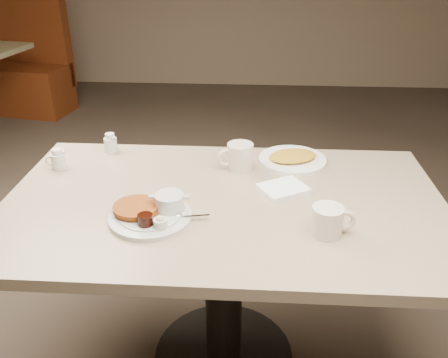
# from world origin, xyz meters

# --- Properties ---
(diner_table) EXTENTS (1.50, 0.90, 0.75)m
(diner_table) POSITION_xyz_m (0.00, 0.00, 0.58)
(diner_table) COLOR tan
(diner_table) RESTS_ON ground
(main_plate) EXTENTS (0.33, 0.28, 0.07)m
(main_plate) POSITION_xyz_m (-0.22, -0.13, 0.77)
(main_plate) COLOR beige
(main_plate) RESTS_ON diner_table
(coffee_mug_near) EXTENTS (0.14, 0.10, 0.09)m
(coffee_mug_near) POSITION_xyz_m (0.32, -0.18, 0.80)
(coffee_mug_near) COLOR silver
(coffee_mug_near) RESTS_ON diner_table
(napkin) EXTENTS (0.20, 0.19, 0.02)m
(napkin) POSITION_xyz_m (0.20, 0.08, 0.76)
(napkin) COLOR white
(napkin) RESTS_ON diner_table
(coffee_mug_far) EXTENTS (0.15, 0.13, 0.10)m
(coffee_mug_far) POSITION_xyz_m (0.04, 0.25, 0.80)
(coffee_mug_far) COLOR beige
(coffee_mug_far) RESTS_ON diner_table
(creamer_left) EXTENTS (0.08, 0.06, 0.08)m
(creamer_left) POSITION_xyz_m (-0.65, 0.21, 0.79)
(creamer_left) COLOR silver
(creamer_left) RESTS_ON diner_table
(creamer_right) EXTENTS (0.07, 0.06, 0.08)m
(creamer_right) POSITION_xyz_m (-0.49, 0.37, 0.79)
(creamer_right) COLOR silver
(creamer_right) RESTS_ON diner_table
(hash_plate) EXTENTS (0.35, 0.35, 0.04)m
(hash_plate) POSITION_xyz_m (0.25, 0.32, 0.76)
(hash_plate) COLOR white
(hash_plate) RESTS_ON diner_table
(booth_back_left) EXTENTS (1.38, 1.55, 1.12)m
(booth_back_left) POSITION_xyz_m (-2.28, 2.94, 0.41)
(booth_back_left) COLOR #5F270F
(booth_back_left) RESTS_ON ground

